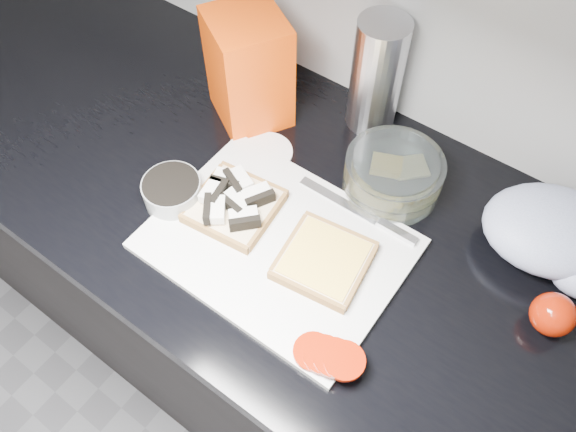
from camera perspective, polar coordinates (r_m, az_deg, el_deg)
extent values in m
cube|color=black|center=(1.35, 5.12, -13.40)|extent=(3.50, 0.60, 0.86)
cube|color=black|center=(0.94, 7.13, -3.41)|extent=(3.50, 0.64, 0.04)
cube|color=silver|center=(0.91, -1.11, -2.83)|extent=(0.40, 0.30, 0.01)
cube|color=beige|center=(0.94, -5.45, 1.00)|extent=(0.15, 0.15, 0.02)
cube|color=white|center=(0.95, -6.14, 3.82)|extent=(0.05, 0.04, 0.02)
cube|color=black|center=(0.95, -6.14, 3.82)|extent=(0.05, 0.03, 0.02)
cube|color=white|center=(0.95, -4.86, 3.67)|extent=(0.05, 0.04, 0.02)
cube|color=black|center=(0.95, -4.86, 3.67)|extent=(0.05, 0.03, 0.02)
cube|color=white|center=(0.93, -3.19, 2.21)|extent=(0.05, 0.05, 0.02)
cube|color=black|center=(0.93, -3.19, 2.21)|extent=(0.03, 0.05, 0.02)
cube|color=white|center=(0.93, -7.73, 2.49)|extent=(0.04, 0.05, 0.02)
cube|color=black|center=(0.93, -7.73, 2.49)|extent=(0.02, 0.05, 0.02)
cube|color=white|center=(0.92, -5.24, 1.51)|extent=(0.05, 0.03, 0.02)
cube|color=black|center=(0.92, -5.24, 1.51)|extent=(0.05, 0.02, 0.02)
cube|color=white|center=(0.90, -4.52, -0.09)|extent=(0.05, 0.05, 0.02)
cube|color=black|center=(0.90, -4.52, -0.09)|extent=(0.04, 0.04, 0.02)
cube|color=white|center=(0.91, -7.26, 0.65)|extent=(0.05, 0.05, 0.02)
cube|color=black|center=(0.91, -7.26, 0.65)|extent=(0.04, 0.05, 0.02)
cube|color=beige|center=(0.88, 3.68, -4.53)|extent=(0.15, 0.15, 0.02)
cube|color=#FFCE4B|center=(0.87, 3.71, -4.20)|extent=(0.13, 0.13, 0.00)
cylinder|color=#A41A03|center=(0.82, 2.59, -13.59)|extent=(0.08, 0.08, 0.01)
cylinder|color=#A41A03|center=(0.82, 3.63, -13.86)|extent=(0.07, 0.07, 0.01)
cylinder|color=#A41A03|center=(0.81, 4.69, -14.13)|extent=(0.07, 0.07, 0.01)
cylinder|color=#A41A03|center=(0.80, 5.76, -14.40)|extent=(0.06, 0.06, 0.01)
cube|color=silver|center=(0.96, 5.16, 1.62)|extent=(0.15, 0.02, 0.00)
cube|color=silver|center=(0.93, 11.03, -1.59)|extent=(0.07, 0.01, 0.01)
cylinder|color=gray|center=(0.97, -11.61, 2.35)|extent=(0.10, 0.10, 0.05)
cylinder|color=black|center=(0.95, -11.81, 3.09)|extent=(0.09, 0.09, 0.01)
cylinder|color=silver|center=(1.03, -2.21, 6.49)|extent=(0.10, 0.10, 0.01)
cylinder|color=silver|center=(0.97, 10.60, 4.11)|extent=(0.17, 0.17, 0.07)
cube|color=#FFCE4B|center=(0.98, 9.76, 4.10)|extent=(0.06, 0.06, 0.04)
cube|color=#D3C97E|center=(0.99, 12.00, 3.64)|extent=(0.07, 0.07, 0.01)
cube|color=#F73004|center=(1.04, -4.00, 14.63)|extent=(0.18, 0.18, 0.21)
cylinder|color=#B2B1B6|center=(1.03, 8.99, 13.90)|extent=(0.09, 0.09, 0.22)
ellipsoid|color=silver|center=(0.97, 25.24, -1.32)|extent=(0.27, 0.24, 0.09)
sphere|color=#A41A03|center=(0.91, 25.32, -9.04)|extent=(0.07, 0.07, 0.07)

